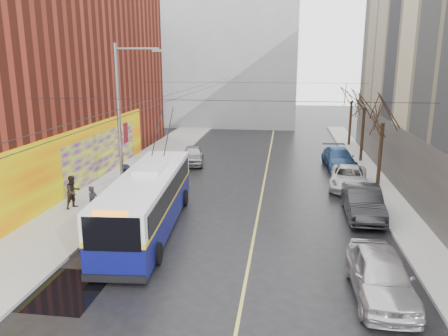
% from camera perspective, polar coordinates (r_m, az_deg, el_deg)
% --- Properties ---
extents(ground, '(140.00, 140.00, 0.00)m').
position_cam_1_polar(ground, '(15.51, -3.66, -17.60)').
color(ground, black).
rests_on(ground, ground).
extents(sidewalk_left, '(4.00, 60.00, 0.15)m').
position_cam_1_polar(sidewalk_left, '(28.32, -14.76, -3.05)').
color(sidewalk_left, gray).
rests_on(sidewalk_left, ground).
extents(sidewalk_right, '(2.00, 60.00, 0.15)m').
position_cam_1_polar(sidewalk_right, '(26.93, 21.02, -4.41)').
color(sidewalk_right, gray).
rests_on(sidewalk_right, ground).
extents(lane_line, '(0.12, 50.00, 0.01)m').
position_cam_1_polar(lane_line, '(28.16, 5.06, -2.89)').
color(lane_line, '#BFB74C').
rests_on(lane_line, ground).
extents(building_far, '(20.50, 12.10, 18.00)m').
position_cam_1_polar(building_far, '(58.60, -0.66, 14.76)').
color(building_far, gray).
rests_on(building_far, ground).
extents(streetlight_pole, '(2.65, 0.60, 9.00)m').
position_cam_1_polar(streetlight_pole, '(24.82, -13.20, 5.99)').
color(streetlight_pole, slate).
rests_on(streetlight_pole, ground).
extents(catenary_wires, '(18.00, 60.00, 0.22)m').
position_cam_1_polar(catenary_wires, '(28.28, -2.91, 10.10)').
color(catenary_wires, black).
extents(tree_near, '(3.20, 3.20, 6.40)m').
position_cam_1_polar(tree_near, '(29.77, 20.16, 7.01)').
color(tree_near, black).
rests_on(tree_near, ground).
extents(tree_mid, '(3.20, 3.20, 6.68)m').
position_cam_1_polar(tree_mid, '(36.59, 17.97, 8.75)').
color(tree_mid, black).
rests_on(tree_mid, ground).
extents(tree_far, '(3.20, 3.20, 6.57)m').
position_cam_1_polar(tree_far, '(43.49, 16.41, 9.42)').
color(tree_far, black).
rests_on(tree_far, ground).
extents(puddle, '(2.50, 3.19, 0.01)m').
position_cam_1_polar(puddle, '(17.36, -19.81, -14.79)').
color(puddle, black).
rests_on(puddle, ground).
extents(pigeons_flying, '(3.16, 2.02, 1.12)m').
position_cam_1_polar(pigeons_flying, '(24.76, -7.15, 10.92)').
color(pigeons_flying, slate).
extents(trolleybus, '(3.33, 11.55, 5.41)m').
position_cam_1_polar(trolleybus, '(21.52, -9.90, -4.18)').
color(trolleybus, '#0A0D4F').
rests_on(trolleybus, ground).
extents(parked_car_a, '(2.03, 4.89, 1.66)m').
position_cam_1_polar(parked_car_a, '(16.57, 19.77, -13.01)').
color(parked_car_a, silver).
rests_on(parked_car_a, ground).
extents(parked_car_b, '(1.80, 5.02, 1.65)m').
position_cam_1_polar(parked_car_b, '(24.26, 17.68, -4.25)').
color(parked_car_b, black).
rests_on(parked_car_b, ground).
extents(parked_car_c, '(2.99, 5.30, 1.40)m').
position_cam_1_polar(parked_car_c, '(29.52, 15.95, -1.19)').
color(parked_car_c, silver).
rests_on(parked_car_c, ground).
extents(parked_car_d, '(2.48, 5.34, 1.51)m').
position_cam_1_polar(parked_car_d, '(34.92, 14.75, 1.27)').
color(parked_car_d, navy).
rests_on(parked_car_d, ground).
extents(following_car, '(2.33, 4.41, 1.43)m').
position_cam_1_polar(following_car, '(35.16, -4.11, 1.71)').
color(following_car, '#9C9B9F').
rests_on(following_car, ground).
extents(pedestrian_a, '(0.57, 0.71, 1.68)m').
position_cam_1_polar(pedestrian_a, '(23.61, -16.74, -4.26)').
color(pedestrian_a, black).
rests_on(pedestrian_a, sidewalk_left).
extents(pedestrian_b, '(1.03, 1.12, 1.85)m').
position_cam_1_polar(pedestrian_b, '(25.41, -19.11, -2.96)').
color(pedestrian_b, black).
rests_on(pedestrian_b, sidewalk_left).
extents(pedestrian_c, '(1.35, 1.13, 1.81)m').
position_cam_1_polar(pedestrian_c, '(27.46, -12.68, -1.33)').
color(pedestrian_c, black).
rests_on(pedestrian_c, sidewalk_left).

